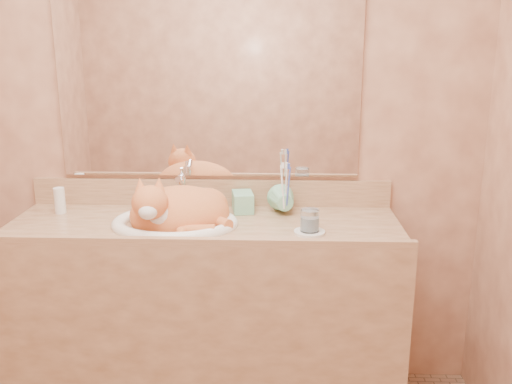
{
  "coord_description": "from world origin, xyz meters",
  "views": [
    {
      "loc": [
        0.29,
        -1.47,
        1.58
      ],
      "look_at": [
        0.21,
        0.7,
        0.99
      ],
      "focal_mm": 40.0,
      "sensor_mm": 36.0,
      "label": 1
    }
  ],
  "objects_px": {
    "sink_basin": "(174,206)",
    "cat": "(177,209)",
    "water_glass": "(310,220)",
    "vanity_counter": "(206,318)",
    "soap_dispenser": "(244,194)",
    "toothbrush_cup": "(285,205)"
  },
  "relations": [
    {
      "from": "sink_basin",
      "to": "toothbrush_cup",
      "type": "bearing_deg",
      "value": 6.54
    },
    {
      "from": "soap_dispenser",
      "to": "toothbrush_cup",
      "type": "xyz_separation_m",
      "value": [
        0.17,
        -0.01,
        -0.04
      ]
    },
    {
      "from": "vanity_counter",
      "to": "cat",
      "type": "xyz_separation_m",
      "value": [
        -0.11,
        -0.02,
        0.49
      ]
    },
    {
      "from": "sink_basin",
      "to": "soap_dispenser",
      "type": "height_order",
      "value": "soap_dispenser"
    },
    {
      "from": "cat",
      "to": "water_glass",
      "type": "bearing_deg",
      "value": -21.48
    },
    {
      "from": "sink_basin",
      "to": "cat",
      "type": "relative_size",
      "value": 1.22
    },
    {
      "from": "sink_basin",
      "to": "cat",
      "type": "bearing_deg",
      "value": 13.59
    },
    {
      "from": "vanity_counter",
      "to": "soap_dispenser",
      "type": "relative_size",
      "value": 8.4
    },
    {
      "from": "vanity_counter",
      "to": "water_glass",
      "type": "xyz_separation_m",
      "value": [
        0.42,
        -0.11,
        0.48
      ]
    },
    {
      "from": "vanity_counter",
      "to": "soap_dispenser",
      "type": "xyz_separation_m",
      "value": [
        0.16,
        0.11,
        0.52
      ]
    },
    {
      "from": "toothbrush_cup",
      "to": "water_glass",
      "type": "relative_size",
      "value": 1.38
    },
    {
      "from": "vanity_counter",
      "to": "toothbrush_cup",
      "type": "relative_size",
      "value": 13.55
    },
    {
      "from": "vanity_counter",
      "to": "sink_basin",
      "type": "distance_m",
      "value": 0.52
    },
    {
      "from": "water_glass",
      "to": "toothbrush_cup",
      "type": "bearing_deg",
      "value": 114.04
    },
    {
      "from": "vanity_counter",
      "to": "cat",
      "type": "bearing_deg",
      "value": -171.13
    },
    {
      "from": "sink_basin",
      "to": "cat",
      "type": "height_order",
      "value": "cat"
    },
    {
      "from": "sink_basin",
      "to": "toothbrush_cup",
      "type": "height_order",
      "value": "sink_basin"
    },
    {
      "from": "vanity_counter",
      "to": "cat",
      "type": "distance_m",
      "value": 0.5
    },
    {
      "from": "vanity_counter",
      "to": "toothbrush_cup",
      "type": "xyz_separation_m",
      "value": [
        0.33,
        0.1,
        0.48
      ]
    },
    {
      "from": "soap_dispenser",
      "to": "water_glass",
      "type": "bearing_deg",
      "value": -48.75
    },
    {
      "from": "sink_basin",
      "to": "water_glass",
      "type": "bearing_deg",
      "value": -17.34
    },
    {
      "from": "sink_basin",
      "to": "soap_dispenser",
      "type": "relative_size",
      "value": 2.62
    }
  ]
}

